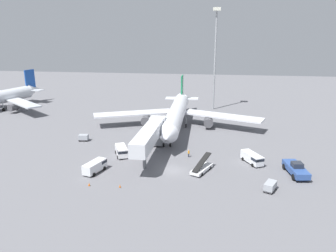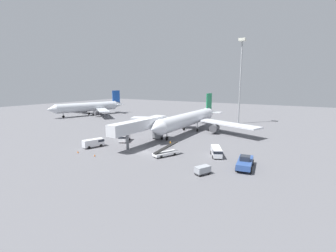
% 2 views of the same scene
% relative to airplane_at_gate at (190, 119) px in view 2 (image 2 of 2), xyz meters
% --- Properties ---
extents(ground_plane, '(300.00, 300.00, 0.00)m').
position_rel_airplane_at_gate_xyz_m(ground_plane, '(2.69, -28.48, -4.17)').
color(ground_plane, slate).
extents(airplane_at_gate, '(46.62, 45.99, 12.04)m').
position_rel_airplane_at_gate_xyz_m(airplane_at_gate, '(0.00, 0.00, 0.00)').
color(airplane_at_gate, silver).
rests_on(airplane_at_gate, ground).
extents(jet_bridge, '(3.55, 20.45, 6.74)m').
position_rel_airplane_at_gate_xyz_m(jet_bridge, '(-2.66, -22.61, 0.85)').
color(jet_bridge, silver).
rests_on(jet_bridge, ground).
extents(pushback_tug, '(3.66, 7.61, 2.52)m').
position_rel_airplane_at_gate_xyz_m(pushback_tug, '(25.01, -27.16, -3.01)').
color(pushback_tug, '#2D4C8E').
rests_on(pushback_tug, ground).
extents(belt_loader_truck, '(4.15, 6.13, 2.92)m').
position_rel_airplane_at_gate_xyz_m(belt_loader_truck, '(8.04, -28.31, -3.43)').
color(belt_loader_truck, white).
rests_on(belt_loader_truck, ground).
extents(service_van_far_left, '(4.23, 5.76, 2.02)m').
position_rel_airplane_at_gate_xyz_m(service_van_far_left, '(17.77, -22.82, -3.01)').
color(service_van_far_left, white).
rests_on(service_van_far_left, ground).
extents(service_van_mid_center, '(3.30, 5.47, 2.03)m').
position_rel_airplane_at_gate_xyz_m(service_van_mid_center, '(-11.44, -31.22, -3.01)').
color(service_van_mid_center, silver).
rests_on(service_van_mid_center, ground).
extents(service_van_outer_right, '(3.94, 5.42, 2.04)m').
position_rel_airplane_at_gate_xyz_m(service_van_outer_right, '(-8.92, -22.66, -3.00)').
color(service_van_outer_right, white).
rests_on(service_van_outer_right, ground).
extents(baggage_cart_near_left, '(2.48, 3.12, 1.48)m').
position_rel_airplane_at_gate_xyz_m(baggage_cart_near_left, '(19.47, -34.29, -3.35)').
color(baggage_cart_near_left, '#38383D').
rests_on(baggage_cart_near_left, ground).
extents(baggage_cart_mid_left, '(2.36, 1.70, 1.52)m').
position_rel_airplane_at_gate_xyz_m(baggage_cart_mid_left, '(-20.73, -14.31, -3.33)').
color(baggage_cart_mid_left, '#38383D').
rests_on(baggage_cart_mid_left, ground).
extents(ground_crew_worker_foreground, '(0.36, 0.36, 1.62)m').
position_rel_airplane_at_gate_xyz_m(ground_crew_worker_foreground, '(5.06, -21.24, -3.31)').
color(ground_crew_worker_foreground, '#1E2333').
rests_on(ground_crew_worker_foreground, ground).
extents(safety_cone_alpha, '(0.35, 0.35, 0.53)m').
position_rel_airplane_at_gate_xyz_m(safety_cone_alpha, '(-5.14, -36.70, -3.91)').
color(safety_cone_alpha, black).
rests_on(safety_cone_alpha, ground).
extents(safety_cone_bravo, '(0.37, 0.37, 0.57)m').
position_rel_airplane_at_gate_xyz_m(safety_cone_bravo, '(-10.47, -36.87, -3.89)').
color(safety_cone_bravo, black).
rests_on(safety_cone_bravo, ground).
extents(airplane_background, '(38.48, 39.70, 12.09)m').
position_rel_airplane_at_gate_xyz_m(airplane_background, '(-61.48, 11.23, 0.04)').
color(airplane_background, silver).
rests_on(airplane_background, ground).
extents(apron_light_mast, '(2.40, 2.40, 32.62)m').
position_rel_airplane_at_gate_xyz_m(apron_light_mast, '(9.54, 24.28, 17.63)').
color(apron_light_mast, '#93969B').
rests_on(apron_light_mast, ground).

